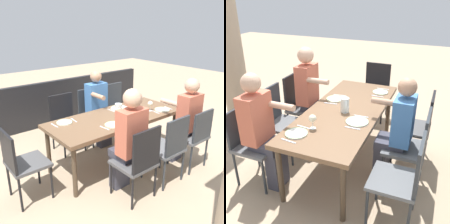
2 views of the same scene
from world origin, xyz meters
TOP-DOWN VIEW (x-y plane):
  - ground_plane at (0.00, 0.00)m, footprint 16.00×16.00m
  - dining_table at (0.00, 0.00)m, footprint 2.04×0.85m
  - chair_west_north at (-0.73, 0.84)m, footprint 0.44×0.44m
  - chair_west_south at (-0.73, -0.84)m, footprint 0.44×0.44m
  - chair_mid_north at (-0.17, 0.85)m, footprint 0.44×0.44m
  - chair_mid_south at (-0.17, -0.84)m, footprint 0.44×0.44m
  - chair_east_north at (0.37, 0.85)m, footprint 0.44×0.44m
  - chair_east_south at (0.37, -0.84)m, footprint 0.44×0.44m
  - chair_head_east at (1.44, 0.00)m, footprint 0.44×0.44m
  - diner_woman_green at (0.37, 0.66)m, footprint 0.34×0.50m
  - diner_man_white at (-0.73, 0.67)m, footprint 0.35×0.49m
  - diner_guest_third at (-0.17, -0.65)m, footprint 0.35×0.49m
  - stone_column_centre at (0.41, 2.05)m, footprint 0.50×0.50m
  - plate_0 at (-0.72, 0.25)m, footprint 0.23×0.23m
  - wine_glass_0 at (-0.56, 0.15)m, footprint 0.08×0.08m
  - fork_0 at (-0.87, 0.25)m, footprint 0.04×0.17m
  - spoon_0 at (-0.57, 0.25)m, footprint 0.03×0.17m
  - plate_1 at (-0.25, -0.24)m, footprint 0.25×0.25m
  - fork_1 at (-0.40, -0.24)m, footprint 0.02×0.17m
  - spoon_1 at (-0.10, -0.24)m, footprint 0.02×0.17m
  - plate_2 at (0.25, 0.24)m, footprint 0.24×0.24m
  - fork_2 at (0.10, 0.24)m, footprint 0.04×0.17m
  - spoon_2 at (0.40, 0.24)m, footprint 0.03×0.17m
  - plate_3 at (0.71, -0.25)m, footprint 0.22×0.22m
  - fork_3 at (0.56, -0.25)m, footprint 0.03×0.17m
  - spoon_3 at (0.86, -0.25)m, footprint 0.02×0.17m
  - water_pitcher at (-0.05, -0.02)m, footprint 0.10×0.10m

SIDE VIEW (x-z plane):
  - ground_plane at x=0.00m, z-range 0.00..0.00m
  - chair_west_north at x=-0.73m, z-range 0.08..0.98m
  - chair_head_east at x=1.44m, z-range 0.07..0.98m
  - chair_east_south at x=0.37m, z-range 0.07..0.99m
  - chair_east_north at x=0.37m, z-range 0.06..1.01m
  - chair_mid_north at x=-0.17m, z-range 0.07..1.01m
  - chair_west_south at x=-0.73m, z-range 0.07..1.00m
  - chair_mid_south at x=-0.17m, z-range 0.08..1.00m
  - dining_table at x=0.00m, z-range 0.30..1.03m
  - diner_guest_third at x=-0.17m, z-range 0.04..1.32m
  - diner_man_white at x=-0.73m, z-range 0.05..1.36m
  - diner_woman_green at x=0.37m, z-range 0.05..1.41m
  - fork_0 at x=-0.87m, z-range 0.73..0.74m
  - spoon_0 at x=-0.57m, z-range 0.73..0.74m
  - fork_1 at x=-0.40m, z-range 0.73..0.74m
  - spoon_1 at x=-0.10m, z-range 0.73..0.74m
  - fork_2 at x=0.10m, z-range 0.73..0.74m
  - spoon_2 at x=0.40m, z-range 0.73..0.74m
  - fork_3 at x=0.56m, z-range 0.73..0.74m
  - spoon_3 at x=0.86m, z-range 0.73..0.74m
  - plate_1 at x=-0.25m, z-range 0.73..0.75m
  - plate_2 at x=0.25m, z-range 0.73..0.75m
  - plate_0 at x=-0.72m, z-range 0.73..0.75m
  - plate_3 at x=0.71m, z-range 0.73..0.75m
  - water_pitcher at x=-0.05m, z-range 0.72..0.90m
  - wine_glass_0 at x=-0.56m, z-range 0.76..0.92m
  - stone_column_centre at x=0.41m, z-range -0.02..2.85m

